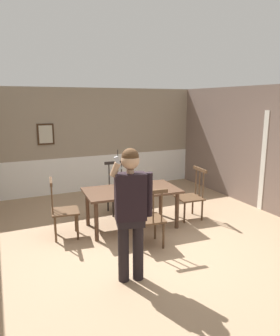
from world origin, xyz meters
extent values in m
plane|color=#9E7F60|center=(0.00, 0.00, 0.00)|extent=(7.82, 7.82, 0.00)
cube|color=gray|center=(0.00, 3.55, 1.75)|extent=(5.93, 0.12, 1.70)
cube|color=white|center=(0.00, 3.56, 0.45)|extent=(5.93, 0.14, 0.90)
cube|color=white|center=(0.00, 3.53, 0.90)|extent=(5.93, 0.05, 0.06)
cube|color=#382314|center=(-1.05, 3.48, 1.51)|extent=(0.39, 0.03, 0.50)
cube|color=beige|center=(-1.05, 3.46, 1.51)|extent=(0.31, 0.01, 0.42)
cube|color=silver|center=(2.92, 0.55, 1.05)|extent=(0.06, 0.12, 2.10)
cube|color=#4C3323|center=(0.02, 0.81, 0.70)|extent=(1.75, 1.03, 0.04)
cylinder|color=#4C3323|center=(-0.75, 0.51, 0.34)|extent=(0.07, 0.07, 0.68)
cylinder|color=#4C3323|center=(0.74, 0.41, 0.34)|extent=(0.07, 0.07, 0.68)
cylinder|color=#4C3323|center=(-0.70, 1.22, 0.34)|extent=(0.07, 0.07, 0.68)
cylinder|color=#4C3323|center=(0.78, 1.12, 0.34)|extent=(0.07, 0.07, 0.68)
cube|color=#513823|center=(-0.04, 0.01, 0.45)|extent=(0.50, 0.50, 0.03)
cube|color=#513823|center=(-0.06, -0.20, 0.95)|extent=(0.46, 0.09, 0.06)
cylinder|color=#513823|center=(-0.20, -0.18, 0.72)|extent=(0.02, 0.02, 0.52)
cylinder|color=#513823|center=(-0.06, -0.20, 0.72)|extent=(0.02, 0.02, 0.52)
cylinder|color=#513823|center=(0.07, -0.21, 0.72)|extent=(0.02, 0.02, 0.52)
cylinder|color=#513823|center=(-0.20, 0.21, 0.22)|extent=(0.04, 0.04, 0.43)
cylinder|color=#513823|center=(0.16, 0.17, 0.22)|extent=(0.04, 0.04, 0.43)
cylinder|color=#513823|center=(-0.24, -0.15, 0.22)|extent=(0.04, 0.04, 0.43)
cylinder|color=#513823|center=(0.12, -0.19, 0.22)|extent=(0.04, 0.04, 0.43)
cube|color=#513823|center=(-1.18, 0.90, 0.46)|extent=(0.51, 0.51, 0.03)
cube|color=#513823|center=(-1.38, 0.92, 0.99)|extent=(0.10, 0.45, 0.06)
cylinder|color=#513823|center=(-1.36, 1.06, 0.75)|extent=(0.02, 0.02, 0.55)
cylinder|color=#513823|center=(-1.38, 0.92, 0.75)|extent=(0.02, 0.02, 0.55)
cylinder|color=#513823|center=(-1.40, 0.79, 0.75)|extent=(0.02, 0.02, 0.55)
cylinder|color=#513823|center=(-0.97, 1.05, 0.22)|extent=(0.04, 0.04, 0.44)
cylinder|color=#513823|center=(-1.02, 0.69, 0.22)|extent=(0.04, 0.04, 0.44)
cylinder|color=#513823|center=(-1.33, 1.10, 0.22)|extent=(0.04, 0.04, 0.44)
cylinder|color=#513823|center=(-1.38, 0.74, 0.22)|extent=(0.04, 0.04, 0.44)
cube|color=black|center=(0.07, 1.62, 0.46)|extent=(0.47, 0.47, 0.03)
cube|color=black|center=(0.08, 1.83, 1.03)|extent=(0.45, 0.06, 0.06)
cylinder|color=black|center=(0.22, 1.82, 0.77)|extent=(0.02, 0.02, 0.58)
cylinder|color=black|center=(0.08, 1.83, 0.77)|extent=(0.02, 0.02, 0.58)
cylinder|color=black|center=(-0.06, 1.83, 0.77)|extent=(0.02, 0.02, 0.58)
cylinder|color=black|center=(0.24, 1.43, 0.22)|extent=(0.04, 0.04, 0.45)
cylinder|color=black|center=(-0.12, 1.45, 0.22)|extent=(0.04, 0.04, 0.45)
cylinder|color=black|center=(0.26, 1.79, 0.22)|extent=(0.04, 0.04, 0.45)
cylinder|color=black|center=(-0.10, 1.81, 0.22)|extent=(0.04, 0.04, 0.45)
cube|color=#513823|center=(1.21, 0.73, 0.43)|extent=(0.52, 0.52, 0.03)
cube|color=#513823|center=(1.43, 0.71, 0.98)|extent=(0.09, 0.48, 0.06)
cylinder|color=#513823|center=(1.41, 0.57, 0.72)|extent=(0.02, 0.02, 0.57)
cylinder|color=#513823|center=(1.43, 0.71, 0.72)|extent=(0.02, 0.02, 0.57)
cylinder|color=#513823|center=(1.44, 0.85, 0.72)|extent=(0.02, 0.02, 0.57)
cylinder|color=#513823|center=(1.00, 0.56, 0.21)|extent=(0.04, 0.04, 0.41)
cylinder|color=#513823|center=(1.04, 0.94, 0.21)|extent=(0.04, 0.04, 0.41)
cylinder|color=#513823|center=(1.38, 0.52, 0.21)|extent=(0.04, 0.04, 0.41)
cylinder|color=#513823|center=(1.42, 0.90, 0.21)|extent=(0.04, 0.04, 0.41)
cylinder|color=black|center=(-0.60, -0.81, 0.42)|extent=(0.14, 0.14, 0.83)
cylinder|color=black|center=(-0.78, -0.76, 0.42)|extent=(0.14, 0.14, 0.83)
cube|color=black|center=(-0.69, -0.79, 0.80)|extent=(0.38, 0.27, 0.12)
cube|color=black|center=(-0.69, -0.79, 1.13)|extent=(0.42, 0.29, 0.59)
cylinder|color=black|center=(-0.46, -0.84, 1.15)|extent=(0.09, 0.09, 0.56)
cylinder|color=tan|center=(-0.87, -0.76, 1.49)|extent=(0.16, 0.15, 0.19)
cylinder|color=tan|center=(-0.69, -0.79, 1.45)|extent=(0.09, 0.09, 0.05)
sphere|color=tan|center=(-0.69, -0.79, 1.59)|extent=(0.23, 0.23, 0.23)
sphere|color=#472D19|center=(-0.69, -0.79, 1.63)|extent=(0.21, 0.21, 0.21)
cube|color=#B7B7BC|center=(-0.85, -0.78, 1.57)|extent=(0.10, 0.06, 0.17)
cylinder|color=black|center=(-0.85, -0.78, 1.69)|extent=(0.01, 0.01, 0.08)
camera|label=1|loc=(-2.14, -4.19, 2.29)|focal=33.44mm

